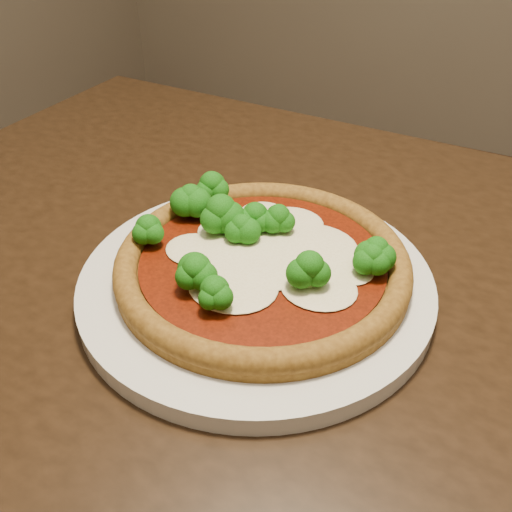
% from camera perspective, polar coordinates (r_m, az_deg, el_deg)
% --- Properties ---
extents(dining_table, '(1.12, 0.82, 0.75)m').
position_cam_1_polar(dining_table, '(0.60, 4.30, -12.05)').
color(dining_table, black).
rests_on(dining_table, floor).
extents(plate, '(0.33, 0.33, 0.02)m').
position_cam_1_polar(plate, '(0.54, -0.00, -2.65)').
color(plate, silver).
rests_on(plate, dining_table).
extents(pizza, '(0.27, 0.27, 0.06)m').
position_cam_1_polar(pizza, '(0.53, 0.39, 0.02)').
color(pizza, brown).
rests_on(pizza, plate).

